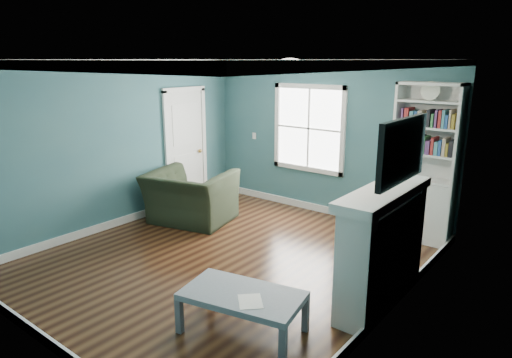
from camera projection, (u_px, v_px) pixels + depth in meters
The scene contains 13 objects.
floor at pixel (227, 259), 6.14m from camera, with size 5.00×5.00×0.00m, color black.
room_walls at pixel (225, 143), 5.73m from camera, with size 5.00×5.00×5.00m.
trim at pixel (225, 170), 5.82m from camera, with size 4.50×5.00×2.60m.
window at pixel (309, 128), 7.83m from camera, with size 1.40×0.06×1.50m.
bookshelf at pixel (423, 179), 6.59m from camera, with size 0.90×0.35×2.31m.
fireplace at pixel (383, 249), 4.88m from camera, with size 0.44×1.58×1.30m.
tv at pixel (402, 151), 4.53m from camera, with size 0.06×1.10×0.65m, color black.
door at pixel (186, 146), 8.26m from camera, with size 0.12×0.98×2.17m.
ceiling_fixture at pixel (290, 64), 5.02m from camera, with size 0.38×0.38×0.15m.
light_switch at pixel (254, 136), 8.62m from camera, with size 0.08×0.01×0.12m, color white.
recliner at pixel (190, 189), 7.42m from camera, with size 1.29×0.84×1.13m, color black.
coffee_table at pixel (242, 298), 4.41m from camera, with size 1.27×0.86×0.42m.
paper_sheet at pixel (250, 301), 4.24m from camera, with size 0.22×0.28×0.00m, color white.
Camera 1 is at (3.81, -4.20, 2.61)m, focal length 32.00 mm.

